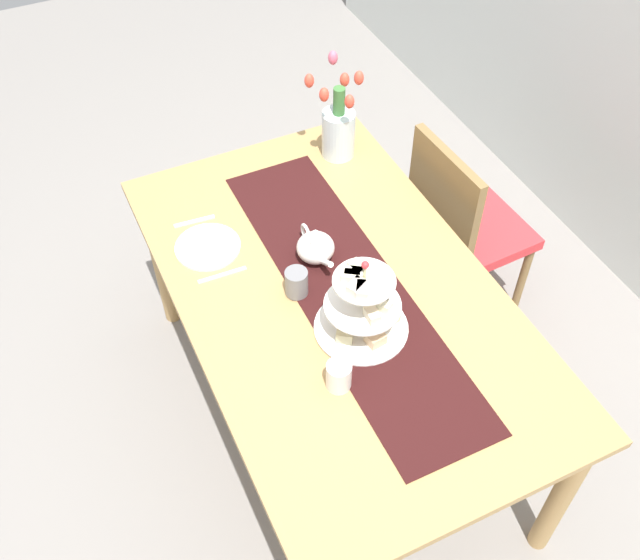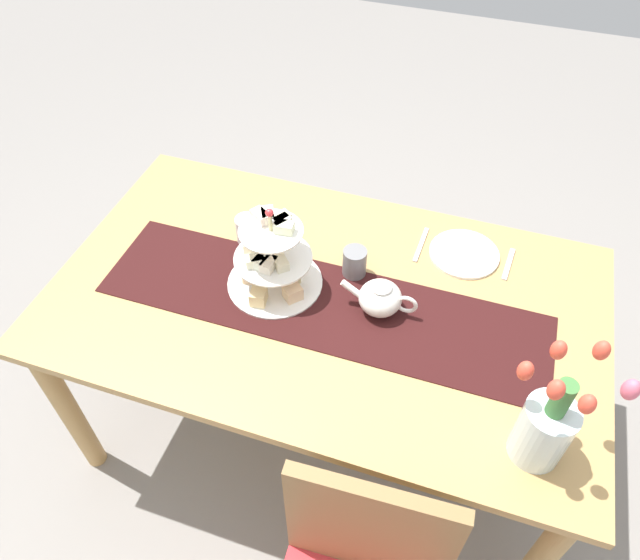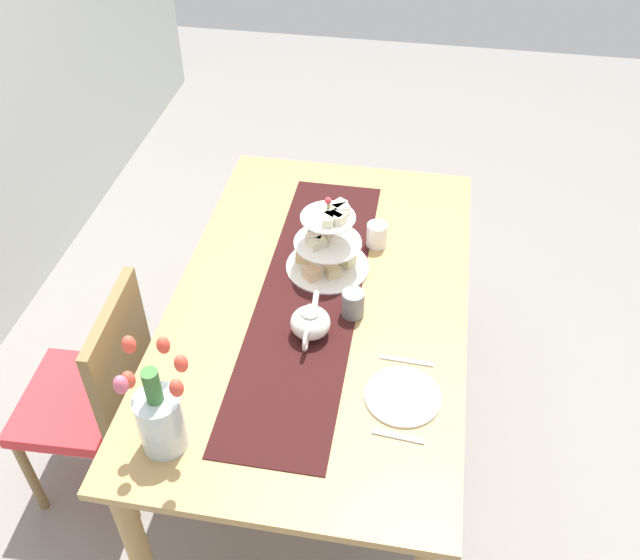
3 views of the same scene
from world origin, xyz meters
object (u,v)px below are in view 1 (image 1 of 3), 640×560
object	(u,v)px
dinner_plate_left	(208,247)
knife_left	(222,275)
tulip_vase	(338,126)
mug_white_text	(339,376)
tiered_cake_stand	(364,307)
mug_grey	(296,282)
chair_left	(461,224)
fork_left	(194,221)
dining_table	(337,312)
teapot	(315,246)

from	to	relation	value
dinner_plate_left	knife_left	size ratio (longest dim) A/B	1.35
tulip_vase	dinner_plate_left	distance (m)	0.71
knife_left	mug_white_text	xyz separation A→B (m)	(0.56, 0.16, 0.04)
tiered_cake_stand	mug_grey	world-z (taller)	tiered_cake_stand
mug_grey	knife_left	bearing A→B (deg)	-132.24
chair_left	mug_grey	world-z (taller)	chair_left
fork_left	mug_grey	xyz separation A→B (m)	(0.47, 0.20, 0.05)
mug_grey	fork_left	bearing A→B (deg)	-157.27
dining_table	teapot	distance (m)	0.23
tiered_cake_stand	chair_left	bearing A→B (deg)	123.89
fork_left	mug_white_text	bearing A→B (deg)	10.64
tiered_cake_stand	knife_left	bearing A→B (deg)	-141.35
dining_table	dinner_plate_left	xyz separation A→B (m)	(-0.38, -0.32, 0.10)
dining_table	knife_left	world-z (taller)	knife_left
fork_left	mug_white_text	world-z (taller)	mug_white_text
dining_table	chair_left	distance (m)	0.81
mug_white_text	chair_left	bearing A→B (deg)	126.00
chair_left	knife_left	bearing A→B (deg)	-85.39
dining_table	teapot	size ratio (longest dim) A/B	7.15
dinner_plate_left	mug_white_text	distance (m)	0.73
knife_left	mug_white_text	distance (m)	0.59
fork_left	dinner_plate_left	bearing A→B (deg)	0.00
teapot	fork_left	bearing A→B (deg)	-137.89
mug_white_text	dining_table	bearing A→B (deg)	154.12
tiered_cake_stand	teapot	bearing A→B (deg)	-179.28
dinner_plate_left	knife_left	distance (m)	0.15
knife_left	tiered_cake_stand	bearing A→B (deg)	38.65
chair_left	mug_white_text	distance (m)	1.14
teapot	dining_table	bearing A→B (deg)	0.00
dining_table	chair_left	size ratio (longest dim) A/B	1.87
tulip_vase	mug_white_text	size ratio (longest dim) A/B	4.15
dining_table	tiered_cake_stand	size ratio (longest dim) A/B	5.61
fork_left	tiered_cake_stand	bearing A→B (deg)	24.95
dining_table	teapot	world-z (taller)	teapot
chair_left	fork_left	size ratio (longest dim) A/B	6.07
dining_table	tiered_cake_stand	bearing A→B (deg)	1.45
tulip_vase	knife_left	bearing A→B (deg)	-56.79
chair_left	fork_left	xyz separation A→B (m)	(-0.21, -1.05, 0.27)
teapot	mug_grey	size ratio (longest dim) A/B	2.51
teapot	mug_white_text	size ratio (longest dim) A/B	2.51
tiered_cake_stand	fork_left	size ratio (longest dim) A/B	2.03
knife_left	dining_table	bearing A→B (deg)	53.58
mug_white_text	teapot	bearing A→B (deg)	162.39
chair_left	teapot	bearing A→B (deg)	-78.64
dining_table	mug_white_text	bearing A→B (deg)	-25.88
chair_left	tiered_cake_stand	distance (m)	0.95
chair_left	tiered_cake_stand	world-z (taller)	tiered_cake_stand
teapot	tiered_cake_stand	bearing A→B (deg)	0.72
dining_table	mug_grey	distance (m)	0.20
tulip_vase	chair_left	bearing A→B (deg)	50.47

